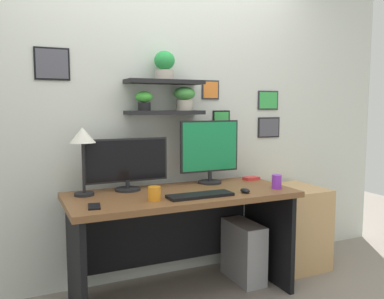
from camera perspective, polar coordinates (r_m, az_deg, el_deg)
name	(u,v)px	position (r m, az deg, el deg)	size (l,w,h in m)	color
ground_plane	(182,296)	(3.03, -1.42, -20.09)	(8.00, 8.00, 0.00)	gray
back_wall_assembly	(160,104)	(3.12, -4.60, 6.44)	(4.40, 0.24, 2.70)	silver
desk	(179,220)	(2.88, -1.87, -10.01)	(1.56, 0.68, 0.75)	brown
monitor_left	(127,163)	(2.84, -9.24, -1.92)	(0.59, 0.18, 0.37)	black
monitor_right	(210,150)	(3.07, 2.52, -0.04)	(0.48, 0.18, 0.48)	black
keyboard	(200,195)	(2.64, 1.17, -6.52)	(0.44, 0.14, 0.02)	black
computer_mouse	(245,191)	(2.78, 7.56, -5.82)	(0.06, 0.09, 0.03)	black
desk_lamp	(83,142)	(2.71, -15.28, 0.97)	(0.17, 0.17, 0.45)	black
cell_phone	(94,206)	(2.44, -13.74, -7.88)	(0.07, 0.14, 0.01)	black
coffee_mug	(154,194)	(2.53, -5.38, -6.26)	(0.08, 0.08, 0.09)	orange
pen_cup	(277,182)	(2.95, 11.96, -4.51)	(0.07, 0.07, 0.10)	purple
scissors_tray	(251,178)	(3.26, 8.43, -4.07)	(0.12, 0.08, 0.02)	red
drawer_cabinet	(293,226)	(3.53, 14.14, -10.56)	(0.44, 0.50, 0.67)	tan
computer_tower_right	(243,251)	(3.21, 7.32, -14.15)	(0.18, 0.40, 0.45)	#99999E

